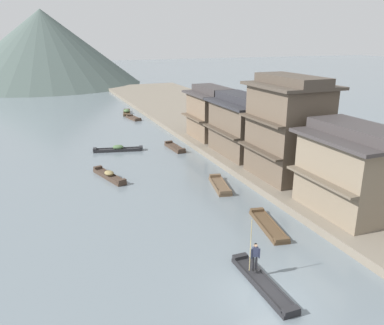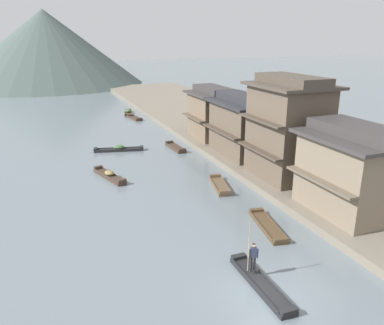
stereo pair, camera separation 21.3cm
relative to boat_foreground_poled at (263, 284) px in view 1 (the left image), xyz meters
The scene contains 17 objects.
ground_plane 0.74m from the boat_foreground_poled, 95.45° to the right, with size 400.00×400.00×0.00m, color slate.
riverbank_right 33.05m from the boat_foreground_poled, 62.38° to the left, with size 18.00×110.00×0.57m, color slate.
boat_foreground_poled is the anchor object (origin of this frame).
boatman_person 1.57m from the boat_foreground_poled, 91.06° to the left, with size 0.56×0.32×3.04m.
boat_moored_nearest 49.13m from the boat_foreground_poled, 85.33° to the left, with size 2.17×4.91×0.79m.
boat_moored_second 6.62m from the boat_foreground_poled, 54.87° to the left, with size 1.94×4.86×0.41m.
boat_moored_third 27.60m from the boat_foreground_poled, 93.88° to the left, with size 5.57×2.17×0.71m.
boat_moored_far 19.61m from the boat_foreground_poled, 103.04° to the left, with size 2.26×4.98×0.71m.
boat_midriver_drifting 44.42m from the boat_foreground_poled, 84.83° to the left, with size 1.71×3.77×0.45m.
boat_midriver_upstream 26.29m from the boat_foreground_poled, 80.48° to the left, with size 1.28×4.10×0.50m.
boat_upstream_distant 13.84m from the boat_foreground_poled, 73.33° to the left, with size 1.98×4.33×0.50m.
house_waterfront_nearest 11.70m from the boat_foreground_poled, 24.96° to the left, with size 6.50×7.32×6.14m.
house_waterfront_second 16.60m from the boat_foreground_poled, 51.52° to the left, with size 6.02×7.01×8.74m.
house_waterfront_tall 22.48m from the boat_foreground_poled, 63.78° to the left, with size 5.84×8.13×6.14m.
house_waterfront_narrow 29.29m from the boat_foreground_poled, 70.57° to the left, with size 5.56×6.61×6.14m.
hill_far_west 99.44m from the boat_foreground_poled, 93.66° to the left, with size 49.69×49.69×19.07m, color #4C5B56.
hill_far_centre 100.51m from the boat_foreground_poled, 91.06° to the left, with size 38.39×38.39×15.63m, color #4C5B56.
Camera 1 is at (-9.76, -13.83, 12.39)m, focal length 36.25 mm.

